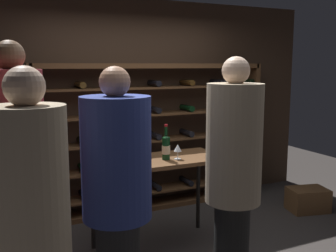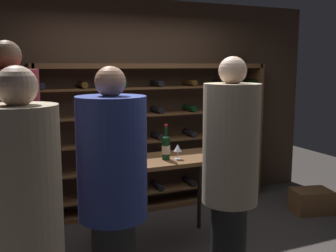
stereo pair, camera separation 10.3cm
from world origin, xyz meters
The scene contains 12 objects.
back_wall centered at (0.00, 1.65, 1.35)m, with size 5.29×0.10×2.69m, color #3D2B1E.
wine_rack centered at (0.23, 1.44, 0.93)m, with size 3.09×0.32×1.88m.
tasting_table centered at (-0.19, 0.35, 0.83)m, with size 1.33×0.60×0.93m.
person_bystander_red_print centered at (-1.53, -0.97, 1.03)m, with size 0.42×0.42×1.86m.
person_guest_plum_blouse centered at (-1.56, -0.39, 1.13)m, with size 0.40×0.40×2.02m.
person_guest_blue_shirt centered at (-0.05, -0.77, 1.07)m, with size 0.42×0.42×1.92m.
person_host_in_suit centered at (-0.92, -0.61, 1.02)m, with size 0.49×0.49×1.86m.
wine_crate centered at (1.97, 0.46, 0.15)m, with size 0.48×0.34×0.30m, color brown.
wine_bottle_black_capsule centered at (-0.12, 0.29, 1.06)m, with size 0.08×0.08×0.35m.
wine_bottle_gold_foil centered at (-0.74, 0.37, 1.08)m, with size 0.08×0.08×0.37m.
wine_glass_stemmed_left centered at (-0.43, 0.50, 1.04)m, with size 0.09×0.09×0.15m.
wine_glass_stemmed_right centered at (-0.01, 0.25, 1.04)m, with size 0.08×0.08×0.15m.
Camera 1 is at (-1.73, -3.18, 1.86)m, focal length 42.14 mm.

